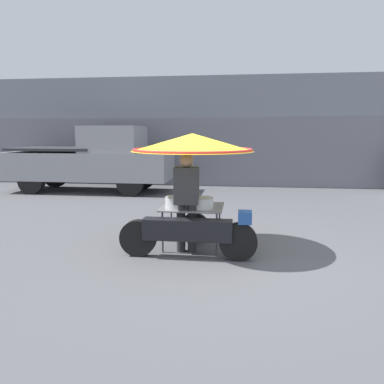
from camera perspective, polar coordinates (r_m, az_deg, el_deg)
The scene contains 5 objects.
ground_plane at distance 5.86m, azimuth 4.20°, elevation -9.92°, with size 36.00×36.00×0.00m, color #56565B.
shopfront_building at distance 14.25m, azimuth 6.39°, elevation 9.07°, with size 28.00×2.06×3.84m.
vendor_motorcycle_cart at distance 6.04m, azimuth 0.00°, elevation 5.08°, with size 2.11×1.99×1.89m.
vendor_person at distance 5.91m, azimuth -0.85°, elevation -0.90°, with size 0.38×0.22×1.58m.
pickup_truck at distance 12.47m, azimuth -14.82°, elevation 4.69°, with size 5.28×1.77×2.10m.
Camera 1 is at (0.31, -5.53, 1.91)m, focal length 35.00 mm.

